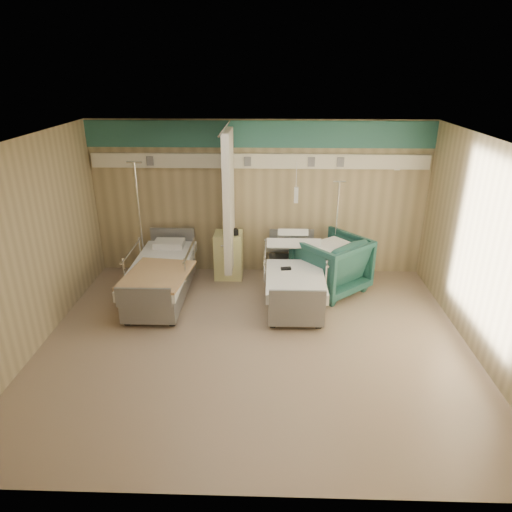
# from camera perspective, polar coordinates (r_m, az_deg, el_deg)

# --- Properties ---
(ground) EXTENTS (6.00, 5.00, 0.00)m
(ground) POSITION_cam_1_polar(r_m,az_deg,el_deg) (6.59, -0.17, -10.77)
(ground) COLOR gray
(ground) RESTS_ON ground
(room_walls) EXTENTS (6.04, 5.04, 2.82)m
(room_walls) POSITION_cam_1_polar(r_m,az_deg,el_deg) (6.01, -0.41, 5.58)
(room_walls) COLOR tan
(room_walls) RESTS_ON ground
(bed_right) EXTENTS (1.00, 2.16, 0.63)m
(bed_right) POSITION_cam_1_polar(r_m,az_deg,el_deg) (7.57, 4.71, -3.37)
(bed_right) COLOR silver
(bed_right) RESTS_ON ground
(bed_left) EXTENTS (1.00, 2.16, 0.63)m
(bed_left) POSITION_cam_1_polar(r_m,az_deg,el_deg) (7.77, -11.75, -3.09)
(bed_left) COLOR silver
(bed_left) RESTS_ON ground
(bedside_cabinet) EXTENTS (0.50, 0.48, 0.85)m
(bedside_cabinet) POSITION_cam_1_polar(r_m,az_deg,el_deg) (8.37, -3.44, 0.13)
(bedside_cabinet) COLOR #EFE995
(bedside_cabinet) RESTS_ON ground
(visitor_armchair) EXTENTS (1.49, 1.49, 0.97)m
(visitor_armchair) POSITION_cam_1_polar(r_m,az_deg,el_deg) (7.92, 9.32, -1.01)
(visitor_armchair) COLOR #21524A
(visitor_armchair) RESTS_ON ground
(waffle_blanket) EXTENTS (0.86, 0.85, 0.07)m
(waffle_blanket) POSITION_cam_1_polar(r_m,az_deg,el_deg) (7.68, 9.70, 2.42)
(waffle_blanket) COLOR white
(waffle_blanket) RESTS_ON visitor_armchair
(iv_stand_right) EXTENTS (0.32, 0.32, 1.81)m
(iv_stand_right) POSITION_cam_1_polar(r_m,az_deg,el_deg) (8.48, 9.73, -0.25)
(iv_stand_right) COLOR silver
(iv_stand_right) RESTS_ON ground
(iv_stand_left) EXTENTS (0.39, 0.39, 2.16)m
(iv_stand_left) POSITION_cam_1_polar(r_m,az_deg,el_deg) (8.50, -13.86, -0.03)
(iv_stand_left) COLOR silver
(iv_stand_left) RESTS_ON ground
(call_remote) EXTENTS (0.17, 0.10, 0.04)m
(call_remote) POSITION_cam_1_polar(r_m,az_deg,el_deg) (7.27, 3.76, -1.58)
(call_remote) COLOR black
(call_remote) RESTS_ON bed_right
(tan_blanket) EXTENTS (1.06, 1.27, 0.04)m
(tan_blanket) POSITION_cam_1_polar(r_m,az_deg,el_deg) (7.21, -12.25, -2.30)
(tan_blanket) COLOR tan
(tan_blanket) RESTS_ON bed_left
(toiletry_bag) EXTENTS (0.23, 0.19, 0.11)m
(toiletry_bag) POSITION_cam_1_polar(r_m,az_deg,el_deg) (8.10, -2.99, 3.00)
(toiletry_bag) COLOR black
(toiletry_bag) RESTS_ON bedside_cabinet
(white_cup) EXTENTS (0.12, 0.12, 0.14)m
(white_cup) POSITION_cam_1_polar(r_m,az_deg,el_deg) (8.30, -3.77, 3.59)
(white_cup) COLOR white
(white_cup) RESTS_ON bedside_cabinet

